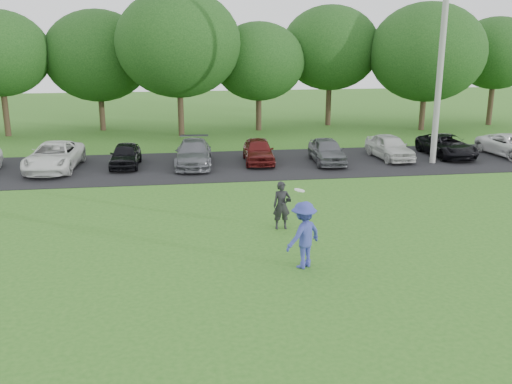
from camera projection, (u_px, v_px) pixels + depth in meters
The scene contains 7 objects.
ground at pixel (275, 277), 14.67m from camera, with size 100.00×100.00×0.00m, color #2F681D.
parking_lot at pixel (227, 165), 27.06m from camera, with size 32.00×6.50×0.03m, color black.
utility_pole at pixel (441, 60), 26.24m from camera, with size 0.28×0.28×9.73m, color #989893.
frisbee_player at pixel (304, 235), 15.05m from camera, with size 1.35×1.22×2.20m.
camera_bystander at pixel (282, 205), 18.09m from camera, with size 0.57×0.42×1.54m.
parked_cars at pixel (213, 153), 26.91m from camera, with size 30.93×4.57×1.25m.
tree_row at pixel (236, 53), 35.27m from camera, with size 42.39×9.85×8.64m.
Camera 1 is at (-2.44, -13.34, 6.03)m, focal length 40.00 mm.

